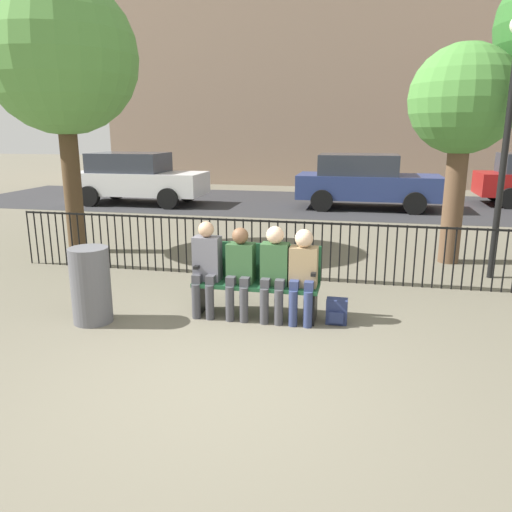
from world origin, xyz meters
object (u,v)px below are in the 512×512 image
object	(u,v)px
seated_person_3	(303,270)
trash_bin	(91,285)
park_bench	(257,278)
seated_person_1	(240,268)
tree_0	(463,104)
parked_car_2	(137,178)
tree_2	(61,58)
seated_person_0	(206,264)
parked_car_1	(365,181)
backpack	(337,312)
seated_person_2	(274,268)
lamp_post	(510,113)

from	to	relation	value
seated_person_3	trash_bin	xyz separation A→B (m)	(-2.55, -0.56, -0.19)
park_bench	seated_person_1	world-z (taller)	seated_person_1
tree_0	parked_car_2	xyz separation A→B (m)	(-8.69, 5.60, -1.91)
tree_2	trash_bin	size ratio (longest dim) A/B	5.28
seated_person_0	seated_person_1	distance (m)	0.44
seated_person_0	trash_bin	xyz separation A→B (m)	(-1.31, -0.56, -0.20)
seated_person_3	tree_0	size ratio (longest dim) A/B	0.31
seated_person_1	parked_car_1	distance (m)	9.70
backpack	tree_2	xyz separation A→B (m)	(-5.21, 2.75, 3.43)
park_bench	tree_0	distance (m)	4.91
parked_car_2	backpack	bearing A→B (deg)	-52.66
seated_person_1	tree_0	bearing A→B (deg)	48.67
tree_0	trash_bin	world-z (taller)	tree_0
backpack	tree_0	world-z (taller)	tree_0
backpack	trash_bin	xyz separation A→B (m)	(-2.98, -0.58, 0.32)
seated_person_1	seated_person_2	distance (m)	0.44
tree_0	lamp_post	size ratio (longest dim) A/B	0.95
backpack	lamp_post	distance (m)	4.21
seated_person_2	lamp_post	size ratio (longest dim) A/B	0.30
seated_person_1	parked_car_2	bearing A→B (deg)	122.03
seated_person_2	trash_bin	bearing A→B (deg)	-165.69
seated_person_3	seated_person_2	bearing A→B (deg)	179.79
parked_car_1	tree_0	bearing A→B (deg)	-75.99
seated_person_2	backpack	world-z (taller)	seated_person_2
seated_person_3	tree_0	bearing A→B (deg)	57.02
backpack	seated_person_2	bearing A→B (deg)	-178.35
backpack	parked_car_2	bearing A→B (deg)	127.34
backpack	tree_0	xyz separation A→B (m)	(1.81, 3.42, 2.60)
park_bench	parked_car_1	xyz separation A→B (m)	(1.30, 9.45, 0.35)
parked_car_2	trash_bin	bearing A→B (deg)	-67.87
park_bench	parked_car_2	distance (m)	10.67
tree_2	lamp_post	xyz separation A→B (m)	(7.54, -0.22, -1.00)
tree_2	lamp_post	distance (m)	7.61
tree_2	trash_bin	distance (m)	5.08
seated_person_2	backpack	xyz separation A→B (m)	(0.78, 0.02, -0.52)
seated_person_0	backpack	bearing A→B (deg)	0.73
seated_person_0	trash_bin	world-z (taller)	seated_person_0
backpack	parked_car_2	xyz separation A→B (m)	(-6.88, 9.02, 0.69)
seated_person_1	parked_car_1	world-z (taller)	parked_car_1
backpack	park_bench	bearing A→B (deg)	174.14
seated_person_0	trash_bin	bearing A→B (deg)	-156.87
backpack	tree_2	size ratio (longest dim) A/B	0.06
seated_person_3	trash_bin	bearing A→B (deg)	-167.66
tree_0	parked_car_2	size ratio (longest dim) A/B	0.89
trash_bin	seated_person_2	bearing A→B (deg)	14.31
seated_person_3	seated_person_0	bearing A→B (deg)	179.88
tree_0	parked_car_1	world-z (taller)	tree_0
trash_bin	seated_person_3	bearing A→B (deg)	12.34
seated_person_0	parked_car_2	xyz separation A→B (m)	(-5.22, 9.04, 0.17)
park_bench	backpack	size ratio (longest dim) A/B	5.07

